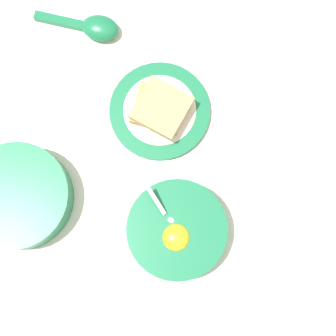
% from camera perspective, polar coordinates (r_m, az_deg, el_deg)
% --- Properties ---
extents(ground_plane, '(3.00, 3.00, 0.00)m').
position_cam_1_polar(ground_plane, '(0.87, -7.17, -0.41)').
color(ground_plane, silver).
extents(egg_bowl, '(0.18, 0.18, 0.08)m').
position_cam_1_polar(egg_bowl, '(0.83, 1.08, -7.58)').
color(egg_bowl, '#196B42').
rests_on(egg_bowl, ground_plane).
extents(toast_plate, '(0.19, 0.19, 0.01)m').
position_cam_1_polar(toast_plate, '(0.89, -1.01, 6.98)').
color(toast_plate, '#196B42').
rests_on(toast_plate, ground_plane).
extents(toast_sandwich, '(0.11, 0.11, 0.03)m').
position_cam_1_polar(toast_sandwich, '(0.86, -0.96, 7.30)').
color(toast_sandwich, tan).
rests_on(toast_sandwich, toast_plate).
extents(soup_spoon, '(0.17, 0.09, 0.03)m').
position_cam_1_polar(soup_spoon, '(0.95, -9.08, 16.62)').
color(soup_spoon, '#196B42').
rests_on(soup_spoon, ground_plane).
extents(congee_bowl, '(0.19, 0.19, 0.05)m').
position_cam_1_polar(congee_bowl, '(0.87, -17.81, -3.31)').
color(congee_bowl, '#196B42').
rests_on(congee_bowl, ground_plane).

